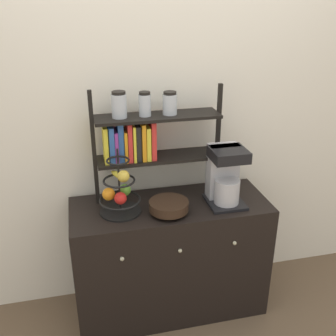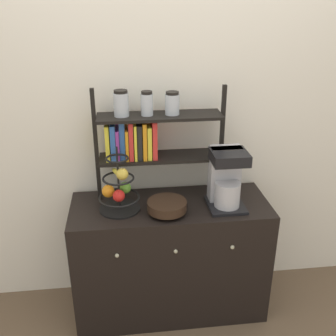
% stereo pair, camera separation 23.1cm
% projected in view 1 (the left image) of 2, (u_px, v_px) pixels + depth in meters
% --- Properties ---
extents(ground_plane, '(12.00, 12.00, 0.00)m').
position_uv_depth(ground_plane, '(179.00, 330.00, 2.52)').
color(ground_plane, brown).
extents(wall_back, '(7.00, 0.05, 2.60)m').
position_uv_depth(wall_back, '(160.00, 112.00, 2.46)').
color(wall_back, silver).
rests_on(wall_back, ground_plane).
extents(sideboard, '(1.22, 0.49, 0.79)m').
position_uv_depth(sideboard, '(170.00, 257.00, 2.58)').
color(sideboard, black).
rests_on(sideboard, ground_plane).
extents(coffee_maker, '(0.22, 0.25, 0.36)m').
position_uv_depth(coffee_maker, '(225.00, 175.00, 2.38)').
color(coffee_maker, black).
rests_on(coffee_maker, sideboard).
extents(fruit_stand, '(0.24, 0.24, 0.40)m').
position_uv_depth(fruit_stand, '(119.00, 192.00, 2.28)').
color(fruit_stand, black).
rests_on(fruit_stand, sideboard).
extents(wooden_bowl, '(0.23, 0.23, 0.08)m').
position_uv_depth(wooden_bowl, '(169.00, 206.00, 2.30)').
color(wooden_bowl, black).
rests_on(wooden_bowl, sideboard).
extents(shelf_hutch, '(0.79, 0.20, 0.70)m').
position_uv_depth(shelf_hutch, '(141.00, 135.00, 2.33)').
color(shelf_hutch, black).
rests_on(shelf_hutch, sideboard).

